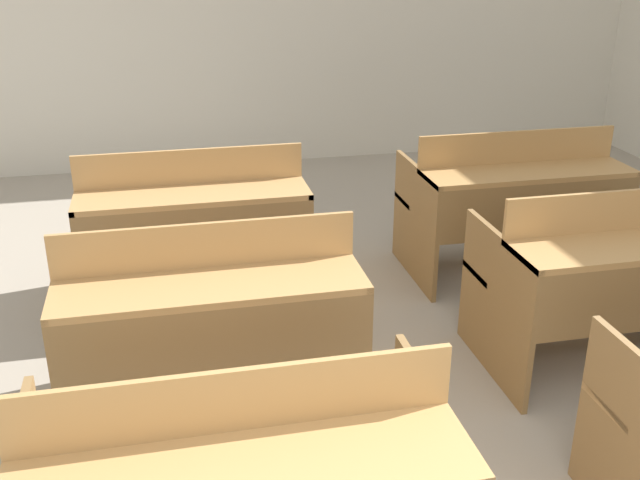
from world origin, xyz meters
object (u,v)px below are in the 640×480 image
bench_second_right (620,274)px  bench_third_left (194,223)px  bench_third_right (513,199)px  bench_second_left (211,316)px

bench_second_right → bench_third_left: 2.26m
bench_third_left → bench_third_right: same height
bench_third_left → bench_third_right: (1.95, -0.01, 0.00)m
bench_second_right → bench_third_left: size_ratio=1.00×
bench_second_left → bench_second_right: bearing=0.1°
bench_third_left → bench_third_right: bearing=-0.4°
bench_second_left → bench_third_left: (-0.00, 1.14, 0.00)m
bench_second_left → bench_third_right: same height
bench_second_right → bench_second_left: bearing=-179.9°
bench_second_left → bench_third_left: same height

